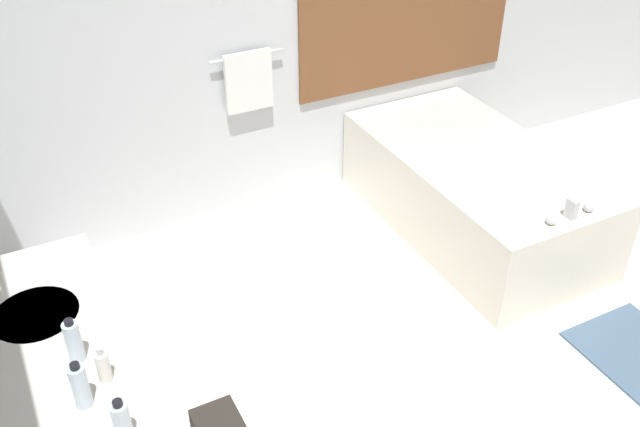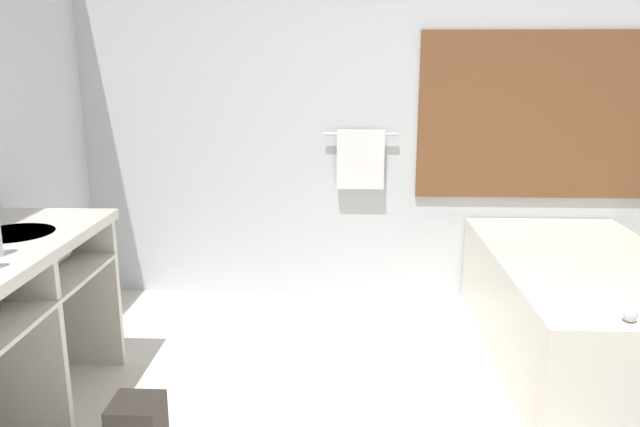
# 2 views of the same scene
# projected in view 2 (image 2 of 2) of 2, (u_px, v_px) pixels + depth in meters

# --- Properties ---
(wall_back_with_blinds) EXTENTS (7.40, 0.13, 2.70)m
(wall_back_with_blinds) POSITION_uv_depth(u_px,v_px,m) (411.00, 104.00, 4.18)
(wall_back_with_blinds) COLOR silver
(wall_back_with_blinds) RESTS_ON ground_plane
(bathtub) EXTENTS (0.99, 1.85, 0.69)m
(bathtub) POSITION_uv_depth(u_px,v_px,m) (584.00, 305.00, 3.45)
(bathtub) COLOR silver
(bathtub) RESTS_ON ground_plane
(waste_bin) EXTENTS (0.21, 0.21, 0.24)m
(waste_bin) POSITION_uv_depth(u_px,v_px,m) (137.00, 427.00, 2.64)
(waste_bin) COLOR #2D2823
(waste_bin) RESTS_ON ground_plane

